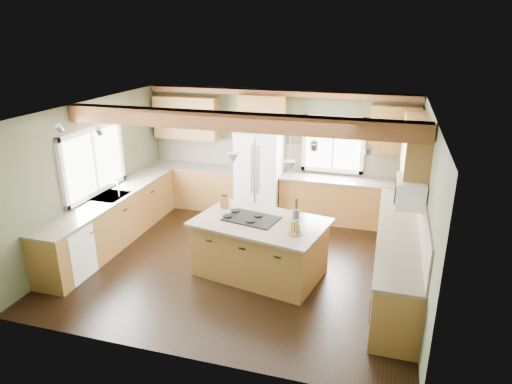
% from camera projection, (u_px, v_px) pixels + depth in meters
% --- Properties ---
extents(floor, '(5.60, 5.60, 0.00)m').
position_uv_depth(floor, '(242.00, 261.00, 7.81)').
color(floor, black).
rests_on(floor, ground).
extents(ceiling, '(5.60, 5.60, 0.00)m').
position_uv_depth(ceiling, '(240.00, 110.00, 6.93)').
color(ceiling, silver).
rests_on(ceiling, wall_back).
extents(wall_back, '(5.60, 0.00, 5.60)m').
position_uv_depth(wall_back, '(278.00, 152.00, 9.63)').
color(wall_back, '#484E37').
rests_on(wall_back, ground).
extents(wall_left, '(0.00, 5.00, 5.00)m').
position_uv_depth(wall_left, '(92.00, 175.00, 8.11)').
color(wall_left, '#484E37').
rests_on(wall_left, ground).
extents(wall_right, '(0.00, 5.00, 5.00)m').
position_uv_depth(wall_right, '(424.00, 208.00, 6.63)').
color(wall_right, '#484E37').
rests_on(wall_right, ground).
extents(ceiling_beam, '(5.55, 0.26, 0.26)m').
position_uv_depth(ceiling_beam, '(235.00, 122.00, 6.72)').
color(ceiling_beam, '#582B19').
rests_on(ceiling_beam, ceiling).
extents(soffit_trim, '(5.55, 0.20, 0.10)m').
position_uv_depth(soffit_trim, '(278.00, 93.00, 9.11)').
color(soffit_trim, '#582B19').
rests_on(soffit_trim, ceiling).
extents(backsplash_back, '(5.58, 0.03, 0.58)m').
position_uv_depth(backsplash_back, '(278.00, 156.00, 9.64)').
color(backsplash_back, brown).
rests_on(backsplash_back, wall_back).
extents(backsplash_right, '(0.03, 3.70, 0.58)m').
position_uv_depth(backsplash_right, '(422.00, 213.00, 6.71)').
color(backsplash_right, brown).
rests_on(backsplash_right, wall_right).
extents(base_cab_back_left, '(2.02, 0.60, 0.88)m').
position_uv_depth(base_cab_back_left, '(196.00, 187.00, 10.12)').
color(base_cab_back_left, brown).
rests_on(base_cab_back_left, floor).
extents(counter_back_left, '(2.06, 0.64, 0.04)m').
position_uv_depth(counter_back_left, '(195.00, 167.00, 9.97)').
color(counter_back_left, '#514A3B').
rests_on(counter_back_left, base_cab_back_left).
extents(base_cab_back_right, '(2.62, 0.60, 0.88)m').
position_uv_depth(base_cab_back_right, '(345.00, 202.00, 9.25)').
color(base_cab_back_right, brown).
rests_on(base_cab_back_right, floor).
extents(counter_back_right, '(2.66, 0.64, 0.04)m').
position_uv_depth(counter_back_right, '(347.00, 180.00, 9.10)').
color(counter_back_right, '#514A3B').
rests_on(counter_back_right, base_cab_back_right).
extents(base_cab_left, '(0.60, 3.70, 0.88)m').
position_uv_depth(base_cab_left, '(113.00, 220.00, 8.37)').
color(base_cab_left, brown).
rests_on(base_cab_left, floor).
extents(counter_left, '(0.64, 3.74, 0.04)m').
position_uv_depth(counter_left, '(111.00, 197.00, 8.21)').
color(counter_left, '#514A3B').
rests_on(counter_left, base_cab_left).
extents(base_cab_right, '(0.60, 3.70, 0.88)m').
position_uv_depth(base_cab_right, '(397.00, 257.00, 7.05)').
color(base_cab_right, brown).
rests_on(base_cab_right, floor).
extents(counter_right, '(0.64, 3.74, 0.04)m').
position_uv_depth(counter_right, '(400.00, 230.00, 6.89)').
color(counter_right, '#514A3B').
rests_on(counter_right, base_cab_right).
extents(upper_cab_back_left, '(1.40, 0.35, 0.90)m').
position_uv_depth(upper_cab_back_left, '(187.00, 118.00, 9.77)').
color(upper_cab_back_left, brown).
rests_on(upper_cab_back_left, wall_back).
extents(upper_cab_over_fridge, '(0.96, 0.35, 0.70)m').
position_uv_depth(upper_cab_over_fridge, '(262.00, 112.00, 9.26)').
color(upper_cab_over_fridge, brown).
rests_on(upper_cab_over_fridge, wall_back).
extents(upper_cab_right, '(0.35, 2.20, 0.90)m').
position_uv_depth(upper_cab_right, '(415.00, 149.00, 7.27)').
color(upper_cab_right, brown).
rests_on(upper_cab_right, wall_right).
extents(upper_cab_back_corner, '(0.90, 0.35, 0.90)m').
position_uv_depth(upper_cab_back_corner, '(394.00, 130.00, 8.64)').
color(upper_cab_back_corner, brown).
rests_on(upper_cab_back_corner, wall_back).
extents(window_left, '(0.04, 1.60, 1.05)m').
position_uv_depth(window_left, '(93.00, 161.00, 8.07)').
color(window_left, white).
rests_on(window_left, wall_left).
extents(window_back, '(1.10, 0.04, 1.00)m').
position_uv_depth(window_back, '(333.00, 144.00, 9.22)').
color(window_back, white).
rests_on(window_back, wall_back).
extents(sink, '(0.50, 0.65, 0.03)m').
position_uv_depth(sink, '(111.00, 197.00, 8.21)').
color(sink, '#262628').
rests_on(sink, counter_left).
extents(faucet, '(0.02, 0.02, 0.28)m').
position_uv_depth(faucet, '(119.00, 190.00, 8.12)').
color(faucet, '#B2B2B7').
rests_on(faucet, sink).
extents(dishwasher, '(0.60, 0.60, 0.84)m').
position_uv_depth(dishwasher, '(68.00, 252.00, 7.20)').
color(dishwasher, white).
rests_on(dishwasher, floor).
extents(oven, '(0.60, 0.72, 0.84)m').
position_uv_depth(oven, '(395.00, 303.00, 5.88)').
color(oven, white).
rests_on(oven, floor).
extents(microwave, '(0.40, 0.70, 0.38)m').
position_uv_depth(microwave, '(410.00, 192.00, 6.56)').
color(microwave, white).
rests_on(microwave, wall_right).
extents(pendant_left, '(0.18, 0.18, 0.16)m').
position_uv_depth(pendant_left, '(233.00, 158.00, 7.02)').
color(pendant_left, '#B2B2B7').
rests_on(pendant_left, ceiling).
extents(pendant_right, '(0.18, 0.18, 0.16)m').
position_uv_depth(pendant_right, '(290.00, 166.00, 6.61)').
color(pendant_right, '#B2B2B7').
rests_on(pendant_right, ceiling).
extents(refrigerator, '(0.90, 0.74, 1.80)m').
position_uv_depth(refrigerator, '(259.00, 174.00, 9.50)').
color(refrigerator, white).
rests_on(refrigerator, floor).
extents(island, '(2.09, 1.51, 0.88)m').
position_uv_depth(island, '(260.00, 248.00, 7.30)').
color(island, brown).
rests_on(island, floor).
extents(island_top, '(2.24, 1.66, 0.04)m').
position_uv_depth(island_top, '(260.00, 222.00, 7.15)').
color(island_top, '#514A3B').
rests_on(island_top, island).
extents(cooktop, '(0.91, 0.70, 0.02)m').
position_uv_depth(cooktop, '(251.00, 219.00, 7.21)').
color(cooktop, black).
rests_on(cooktop, island_top).
extents(knife_block, '(0.13, 0.11, 0.20)m').
position_uv_depth(knife_block, '(225.00, 203.00, 7.62)').
color(knife_block, '#59351A').
rests_on(knife_block, island_top).
extents(utensil_crock, '(0.13, 0.13, 0.15)m').
position_uv_depth(utensil_crock, '(296.00, 214.00, 7.21)').
color(utensil_crock, '#403833').
rests_on(utensil_crock, island_top).
extents(bottle_tray, '(0.24, 0.24, 0.21)m').
position_uv_depth(bottle_tray, '(295.00, 227.00, 6.67)').
color(bottle_tray, brown).
rests_on(bottle_tray, island_top).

